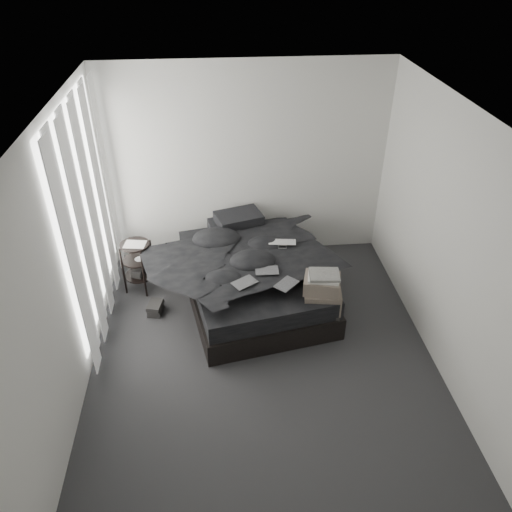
{
  "coord_description": "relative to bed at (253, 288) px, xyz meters",
  "views": [
    {
      "loc": [
        -0.42,
        -3.84,
        3.87
      ],
      "look_at": [
        0.0,
        0.8,
        0.75
      ],
      "focal_mm": 35.0,
      "sensor_mm": 36.0,
      "label": 1
    }
  ],
  "objects": [
    {
      "name": "wall_right",
      "position": [
        1.81,
        -1.01,
        1.16
      ],
      "size": [
        0.01,
        4.2,
        2.6
      ],
      "primitive_type": "cube",
      "color": "silver",
      "rests_on": "ground"
    },
    {
      "name": "papers",
      "position": [
        -1.4,
        0.29,
        0.52
      ],
      "size": [
        0.28,
        0.22,
        0.01
      ],
      "primitive_type": "cube",
      "rotation": [
        0.0,
        0.0,
        -0.16
      ],
      "color": "white",
      "rests_on": "side_stand"
    },
    {
      "name": "box_upper",
      "position": [
        0.69,
        -0.65,
        0.5
      ],
      "size": [
        0.45,
        0.39,
        0.17
      ],
      "primitive_type": "cube",
      "rotation": [
        0.0,
        0.0,
        -0.26
      ],
      "color": "#64594F",
      "rests_on": "box_mid"
    },
    {
      "name": "art_book_white",
      "position": [
        0.7,
        -0.65,
        0.6
      ],
      "size": [
        0.37,
        0.32,
        0.03
      ],
      "primitive_type": "cube",
      "rotation": [
        0.0,
        0.0,
        -0.21
      ],
      "color": "silver",
      "rests_on": "box_upper"
    },
    {
      "name": "box_mid",
      "position": [
        0.7,
        -0.66,
        0.3
      ],
      "size": [
        0.44,
        0.37,
        0.24
      ],
      "primitive_type": "cube",
      "rotation": [
        0.0,
        0.0,
        -0.14
      ],
      "color": "#64594F",
      "rests_on": "box_lower"
    },
    {
      "name": "box_lower",
      "position": [
        0.7,
        -0.65,
        0.02
      ],
      "size": [
        0.49,
        0.41,
        0.31
      ],
      "primitive_type": "cube",
      "rotation": [
        0.0,
        0.0,
        -0.21
      ],
      "color": "#242424",
      "rests_on": "floor"
    },
    {
      "name": "laptop",
      "position": [
        0.36,
        0.12,
        0.61
      ],
      "size": [
        0.35,
        0.25,
        0.03
      ],
      "primitive_type": "imported",
      "rotation": [
        0.0,
        0.0,
        -0.13
      ],
      "color": "silver",
      "rests_on": "duvet"
    },
    {
      "name": "ceiling",
      "position": [
        0.01,
        -1.01,
        2.46
      ],
      "size": [
        3.6,
        4.2,
        0.01
      ],
      "primitive_type": "cube",
      "color": "white",
      "rests_on": "ground"
    },
    {
      "name": "side_stand",
      "position": [
        -1.4,
        0.31,
        0.19
      ],
      "size": [
        0.45,
        0.45,
        0.66
      ],
      "primitive_type": "cylinder",
      "rotation": [
        0.0,
        0.0,
        -0.33
      ],
      "color": "black",
      "rests_on": "floor"
    },
    {
      "name": "pillow_lower",
      "position": [
        -0.19,
        0.77,
        0.42
      ],
      "size": [
        0.68,
        0.52,
        0.14
      ],
      "primitive_type": "cube",
      "rotation": [
        0.0,
        0.0,
        0.19
      ],
      "color": "black",
      "rests_on": "mattress"
    },
    {
      "name": "comic_c",
      "position": [
        0.3,
        -0.65,
        0.61
      ],
      "size": [
        0.3,
        0.3,
        0.01
      ],
      "primitive_type": "cube",
      "rotation": [
        0.0,
        0.0,
        0.8
      ],
      "color": "black",
      "rests_on": "duvet"
    },
    {
      "name": "wall_left",
      "position": [
        -1.79,
        -1.01,
        1.16
      ],
      "size": [
        0.01,
        4.2,
        2.6
      ],
      "primitive_type": "cube",
      "color": "silver",
      "rests_on": "ground"
    },
    {
      "name": "floor",
      "position": [
        0.01,
        -1.01,
        -0.14
      ],
      "size": [
        3.6,
        4.2,
        0.01
      ],
      "primitive_type": "cube",
      "color": "#2D2D30",
      "rests_on": "ground"
    },
    {
      "name": "floor_books",
      "position": [
        -1.18,
        -0.2,
        -0.06
      ],
      "size": [
        0.19,
        0.24,
        0.15
      ],
      "primitive_type": "cube",
      "rotation": [
        0.0,
        0.0,
        -0.16
      ],
      "color": "black",
      "rests_on": "floor"
    },
    {
      "name": "comic_a",
      "position": [
        -0.14,
        -0.58,
        0.6
      ],
      "size": [
        0.31,
        0.28,
        0.01
      ],
      "primitive_type": "cube",
      "rotation": [
        0.0,
        0.0,
        0.57
      ],
      "color": "black",
      "rests_on": "duvet"
    },
    {
      "name": "wall_back",
      "position": [
        0.01,
        1.09,
        1.16
      ],
      "size": [
        3.6,
        0.01,
        2.6
      ],
      "primitive_type": "cube",
      "color": "silver",
      "rests_on": "ground"
    },
    {
      "name": "duvet",
      "position": [
        0.01,
        -0.05,
        0.47
      ],
      "size": [
        1.8,
        1.99,
        0.24
      ],
      "primitive_type": "imported",
      "rotation": [
        0.0,
        0.0,
        0.19
      ],
      "color": "black",
      "rests_on": "mattress"
    },
    {
      "name": "mattress",
      "position": [
        0.0,
        0.0,
        0.25
      ],
      "size": [
        1.82,
        2.21,
        0.22
      ],
      "primitive_type": "cube",
      "rotation": [
        0.0,
        0.0,
        0.19
      ],
      "color": "black",
      "rests_on": "bed"
    },
    {
      "name": "window_left",
      "position": [
        -1.77,
        -0.11,
        1.21
      ],
      "size": [
        0.02,
        2.0,
        2.3
      ],
      "primitive_type": "cube",
      "color": "white",
      "rests_on": "wall_left"
    },
    {
      "name": "comic_b",
      "position": [
        0.12,
        -0.38,
        0.6
      ],
      "size": [
        0.26,
        0.17,
        0.01
      ],
      "primitive_type": "cube",
      "rotation": [
        0.0,
        0.0,
        -0.02
      ],
      "color": "black",
      "rests_on": "duvet"
    },
    {
      "name": "art_book_snake",
      "position": [
        0.7,
        -0.66,
        0.63
      ],
      "size": [
        0.34,
        0.28,
        0.03
      ],
      "primitive_type": "cube",
      "rotation": [
        0.0,
        0.0,
        -0.11
      ],
      "color": "silver",
      "rests_on": "art_book_white"
    },
    {
      "name": "bed",
      "position": [
        0.0,
        0.0,
        0.0
      ],
      "size": [
        1.89,
        2.28,
        0.28
      ],
      "primitive_type": "cube",
      "rotation": [
        0.0,
        0.0,
        0.19
      ],
      "color": "black",
      "rests_on": "floor"
    },
    {
      "name": "pillow_upper",
      "position": [
        -0.12,
        0.76,
        0.56
      ],
      "size": [
        0.66,
        0.54,
        0.13
      ],
      "primitive_type": "cube",
      "rotation": [
        0.0,
        0.0,
        0.29
      ],
      "color": "black",
      "rests_on": "pillow_lower"
    },
    {
      "name": "wall_front",
      "position": [
        0.01,
        -3.11,
        1.16
      ],
      "size": [
        3.6,
        0.01,
        2.6
      ],
      "primitive_type": "cube",
      "color": "silver",
      "rests_on": "ground"
    },
    {
      "name": "curtain_left",
      "position": [
        -1.72,
        -0.11,
        1.14
      ],
      "size": [
        0.06,
        2.12,
        2.48
      ],
      "primitive_type": "cube",
      "color": "white",
      "rests_on": "wall_left"
    }
  ]
}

